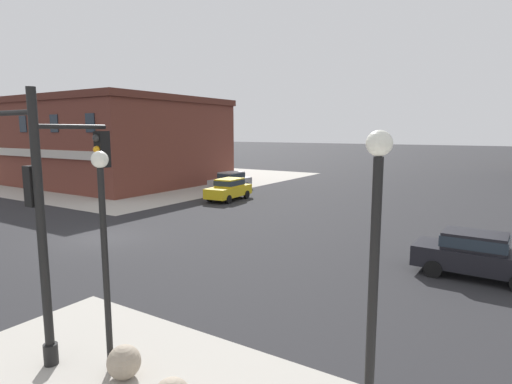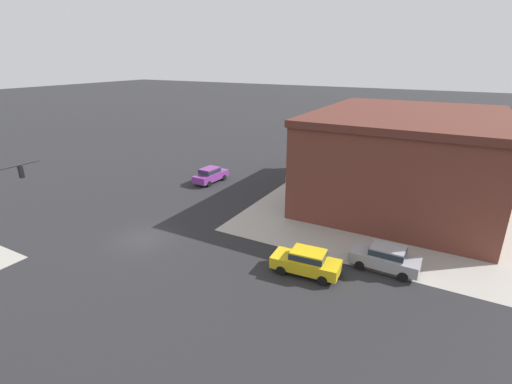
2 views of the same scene
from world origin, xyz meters
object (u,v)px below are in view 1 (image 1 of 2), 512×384
Objects in this scene: street_lamp_mid_sidewalk at (374,273)px; car_main_southbound_near at (477,253)px; car_main_southbound_far at (229,188)px; bollard_sphere_curb_a at (124,362)px; car_main_northbound_near at (231,180)px; traffic_signal_main at (16,183)px; street_lamp_corner_near at (104,235)px.

street_lamp_mid_sidewalk is 1.21× the size of car_main_southbound_near.
street_lamp_mid_sidewalk is 26.96m from car_main_southbound_far.
car_main_northbound_near is (-15.11, 24.85, 0.55)m from bollard_sphere_curb_a.
car_main_southbound_near is 20.22m from car_main_southbound_far.
car_main_northbound_near is at bearing 129.54° from street_lamp_mid_sidewalk.
car_main_southbound_near is (20.97, -13.62, 0.00)m from car_main_northbound_near.
street_lamp_mid_sidewalk is at bearing 2.89° from traffic_signal_main.
car_main_southbound_near is 0.98× the size of car_main_southbound_far.
car_main_southbound_near is (6.37, 11.19, -2.22)m from street_lamp_corner_near.
car_main_southbound_near is (9.02, 11.57, -3.20)m from traffic_signal_main.
car_main_southbound_far is (-11.61, 20.44, -2.22)m from street_lamp_corner_near.
street_lamp_mid_sidewalk is at bearing -92.72° from car_main_southbound_near.
bollard_sphere_curb_a is 6.12m from street_lamp_mid_sidewalk.
street_lamp_mid_sidewalk is 32.20m from car_main_northbound_near.
traffic_signal_main is 8.53m from street_lamp_mid_sidewalk.
street_lamp_mid_sidewalk reaches higher than car_main_northbound_near.
traffic_signal_main is 1.26× the size of street_lamp_mid_sidewalk.
street_lamp_mid_sidewalk is (5.33, 0.08, 3.00)m from bollard_sphere_curb_a.
street_lamp_mid_sidewalk is at bearing 0.91° from bollard_sphere_curb_a.
traffic_signal_main is at bearing -173.77° from bollard_sphere_curb_a.
car_main_northbound_near and car_main_southbound_far have the same top height.
car_main_southbound_far is (2.99, -4.37, 0.00)m from car_main_northbound_near.
bollard_sphere_curb_a is at bearing -58.70° from car_main_northbound_near.
car_main_northbound_near and car_main_southbound_near have the same top height.
car_main_northbound_near reaches higher than bollard_sphere_curb_a.
car_main_southbound_far is at bearing -55.65° from car_main_northbound_near.
street_lamp_corner_near reaches higher than car_main_northbound_near.
bollard_sphere_curb_a is 0.17× the size of car_main_southbound_near.
car_main_southbound_near is at bearing -27.22° from car_main_southbound_far.
street_lamp_corner_near reaches higher than car_main_southbound_near.
car_main_southbound_far is at bearing 119.61° from street_lamp_corner_near.
street_lamp_corner_near is at bearing -179.59° from street_lamp_mid_sidewalk.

